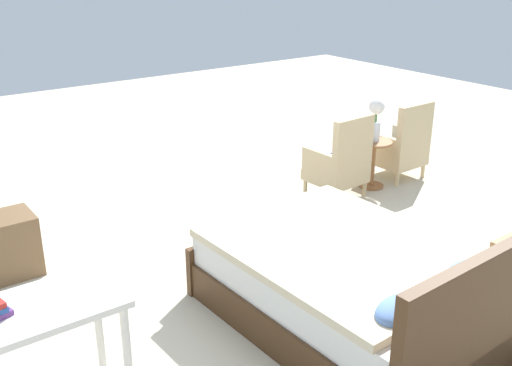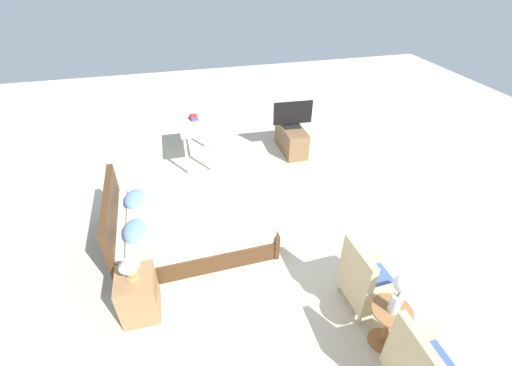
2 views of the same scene
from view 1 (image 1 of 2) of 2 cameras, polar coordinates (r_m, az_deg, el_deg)
ground_plane at (r=5.21m, az=1.00°, el=-7.71°), size 16.00×16.00×0.00m
bed at (r=4.36m, az=9.50°, el=-9.74°), size 1.56×2.11×0.96m
armchair_by_window_left at (r=7.22m, az=13.65°, el=3.34°), size 0.55×0.55×0.92m
armchair_by_window_right at (r=6.53m, az=8.00°, el=1.85°), size 0.56×0.56×0.92m
side_table at (r=6.86m, az=11.08°, el=2.33°), size 0.40×0.40×0.55m
flower_vase at (r=6.72m, az=11.38°, el=6.33°), size 0.17×0.17×0.48m
vanity_desk at (r=3.47m, az=-21.18°, el=-12.90°), size 1.04×0.52×0.77m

